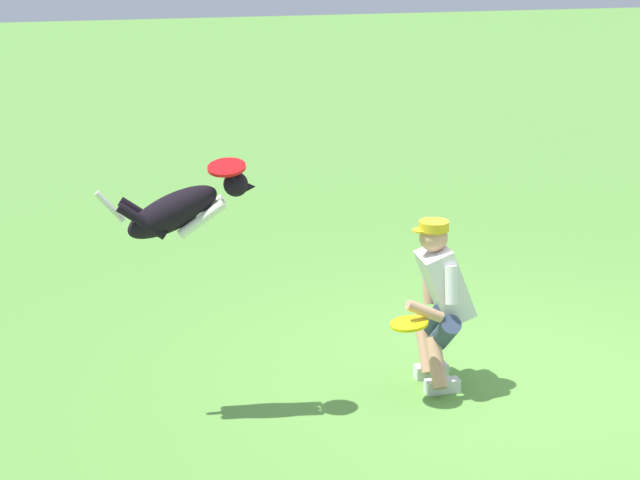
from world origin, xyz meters
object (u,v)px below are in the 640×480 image
at_px(person, 440,298).
at_px(frisbee_flying, 227,167).
at_px(dog, 180,210).
at_px(frisbee_held, 409,324).

height_order(person, frisbee_flying, frisbee_flying).
xyz_separation_m(dog, frisbee_flying, (-0.32, 0.04, 0.29)).
relative_size(dog, frisbee_held, 3.90).
distance_m(person, dog, 2.06).
bearing_deg(person, frisbee_flying, 3.79).
bearing_deg(frisbee_held, person, -144.77).
bearing_deg(frisbee_held, frisbee_flying, -9.23).
distance_m(person, frisbee_held, 0.40).
bearing_deg(frisbee_held, dog, -8.78).
height_order(person, dog, dog).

